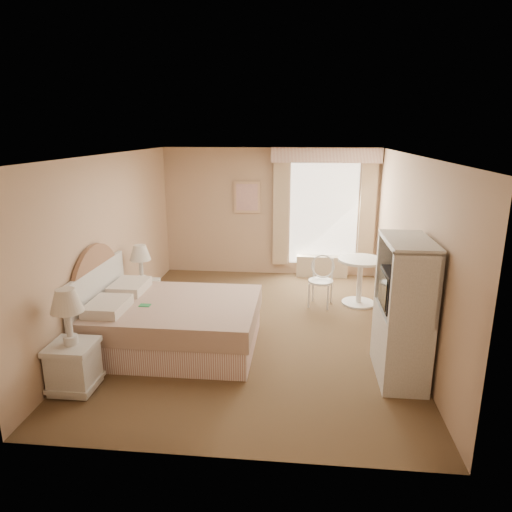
# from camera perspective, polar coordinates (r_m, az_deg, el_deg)

# --- Properties ---
(room) EXTENTS (4.21, 5.51, 2.51)m
(room) POSITION_cam_1_polar(r_m,az_deg,el_deg) (6.36, -0.01, 1.20)
(room) COLOR brown
(room) RESTS_ON ground
(window) EXTENTS (2.05, 0.22, 2.51)m
(window) POSITION_cam_1_polar(r_m,az_deg,el_deg) (8.92, 8.49, 5.76)
(window) COLOR white
(window) RESTS_ON room
(framed_art) EXTENTS (0.52, 0.04, 0.62)m
(framed_art) POSITION_cam_1_polar(r_m,az_deg,el_deg) (9.00, -1.13, 7.36)
(framed_art) COLOR tan
(framed_art) RESTS_ON room
(bed) EXTENTS (2.15, 1.69, 1.49)m
(bed) POSITION_cam_1_polar(r_m,az_deg,el_deg) (6.24, -11.03, -8.05)
(bed) COLOR tan
(bed) RESTS_ON room
(nightstand_near) EXTENTS (0.49, 0.49, 1.18)m
(nightstand_near) POSITION_cam_1_polar(r_m,az_deg,el_deg) (5.50, -21.96, -11.29)
(nightstand_near) COLOR white
(nightstand_near) RESTS_ON room
(nightstand_far) EXTENTS (0.45, 0.45, 1.10)m
(nightstand_far) POSITION_cam_1_polar(r_m,az_deg,el_deg) (7.41, -14.00, -3.93)
(nightstand_far) COLOR white
(nightstand_far) RESTS_ON room
(round_table) EXTENTS (0.74, 0.74, 0.78)m
(round_table) POSITION_cam_1_polar(r_m,az_deg,el_deg) (7.73, 12.87, -2.21)
(round_table) COLOR silver
(round_table) RESTS_ON room
(cafe_chair) EXTENTS (0.49, 0.49, 0.84)m
(cafe_chair) POSITION_cam_1_polar(r_m,az_deg,el_deg) (7.60, 8.20, -2.56)
(cafe_chair) COLOR silver
(cafe_chair) RESTS_ON room
(armoire) EXTENTS (0.50, 1.00, 1.67)m
(armoire) POSITION_cam_1_polar(r_m,az_deg,el_deg) (5.56, 17.83, -7.80)
(armoire) COLOR white
(armoire) RESTS_ON room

